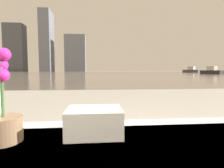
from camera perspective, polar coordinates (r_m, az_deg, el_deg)
The scene contains 8 objects.
potted_orchid at distance 0.85m, azimuth -31.89°, elevation -9.55°, with size 0.14×0.14×0.38m.
towel_stack at distance 0.82m, azimuth -5.80°, elevation -12.07°, with size 0.25×0.19×0.12m.
harbor_water at distance 61.98m, azimuth -4.98°, elevation 3.77°, with size 180.00×110.00×0.01m.
harbor_boat_2 at distance 40.75m, azimuth 29.80°, elevation 3.63°, with size 2.85×4.57×1.62m.
harbor_boat_3 at distance 65.80m, azimuth 24.50°, elevation 4.06°, with size 4.49×5.70×2.07m.
skyline_tower_0 at distance 129.57m, azimuth -29.03°, elevation 10.22°, with size 11.78×8.17×29.91m.
skyline_tower_1 at distance 123.62m, azimuth -20.52°, elevation 12.82°, with size 6.61×13.34×38.53m.
skyline_tower_2 at distance 119.29m, azimuth -11.84°, elevation 9.71°, with size 13.15×9.12×23.61m.
Camera 1 is at (-0.11, 0.03, 0.78)m, focal length 28.00 mm.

